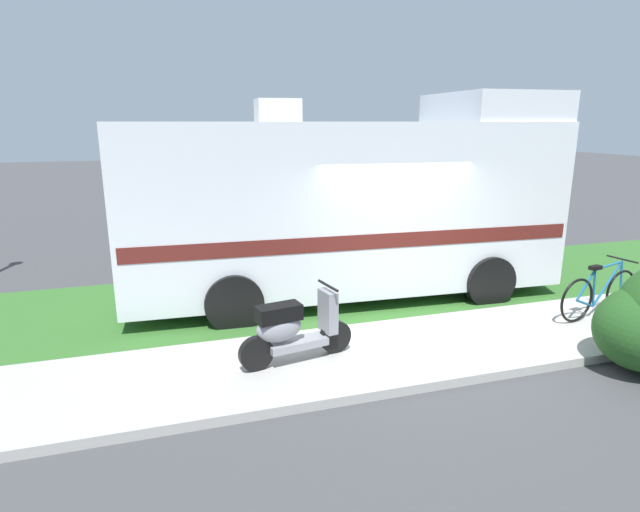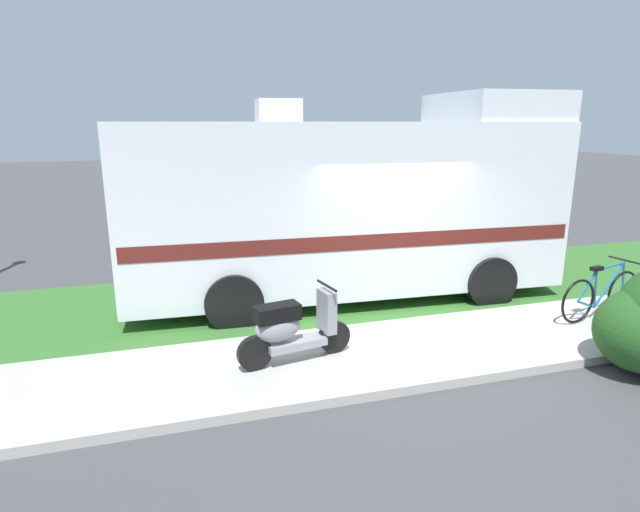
# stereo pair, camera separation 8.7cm
# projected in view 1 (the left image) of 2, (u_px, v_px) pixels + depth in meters

# --- Properties ---
(ground_plane) EXTENTS (80.00, 80.00, 0.00)m
(ground_plane) POSITION_uv_depth(u_px,v_px,m) (397.00, 321.00, 8.39)
(ground_plane) COLOR #424244
(sidewalk) EXTENTS (24.00, 2.00, 0.12)m
(sidewalk) POSITION_uv_depth(u_px,v_px,m) (435.00, 347.00, 7.26)
(sidewalk) COLOR #ADAAA3
(sidewalk) RESTS_ON ground
(grass_strip) EXTENTS (24.00, 3.40, 0.08)m
(grass_strip) POSITION_uv_depth(u_px,v_px,m) (363.00, 290.00, 9.76)
(grass_strip) COLOR #336628
(grass_strip) RESTS_ON ground
(motorhome_rv) EXTENTS (7.58, 2.83, 3.62)m
(motorhome_rv) POSITION_uv_depth(u_px,v_px,m) (348.00, 203.00, 9.18)
(motorhome_rv) COLOR silver
(motorhome_rv) RESTS_ON ground
(scooter) EXTENTS (1.55, 0.58, 0.97)m
(scooter) POSITION_uv_depth(u_px,v_px,m) (293.00, 328.00, 6.58)
(scooter) COLOR black
(scooter) RESTS_ON ground
(bicycle) EXTENTS (1.72, 0.52, 0.90)m
(bicycle) POSITION_uv_depth(u_px,v_px,m) (600.00, 293.00, 8.14)
(bicycle) COLOR black
(bicycle) RESTS_ON ground
(pickup_truck_near) EXTENTS (5.67, 2.37, 1.70)m
(pickup_truck_near) POSITION_uv_depth(u_px,v_px,m) (292.00, 210.00, 13.38)
(pickup_truck_near) COLOR silver
(pickup_truck_near) RESTS_ON ground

